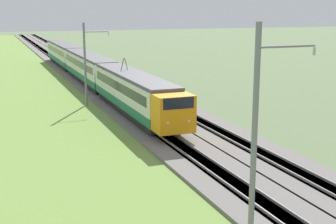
{
  "coord_description": "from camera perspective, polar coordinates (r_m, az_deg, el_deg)",
  "views": [
    {
      "loc": [
        -9.97,
        11.84,
        9.44
      ],
      "look_at": [
        20.7,
        0.0,
        2.18
      ],
      "focal_mm": 50.0,
      "sensor_mm": 36.0,
      "label": 1
    }
  ],
  "objects": [
    {
      "name": "track_adjacent",
      "position": [
        62.79,
        -6.04,
        3.89
      ],
      "size": [
        240.0,
        1.57,
        0.45
      ],
      "color": "#4C4238",
      "rests_on": "ground"
    },
    {
      "name": "passenger_train",
      "position": [
        60.31,
        -9.68,
        5.49
      ],
      "size": [
        59.63,
        2.84,
        4.96
      ],
      "rotation": [
        0.0,
        0.0,
        3.14
      ],
      "color": "orange",
      "rests_on": "ground"
    },
    {
      "name": "catenary_mast_mid",
      "position": [
        46.46,
        -10.01,
        5.82
      ],
      "size": [
        0.22,
        2.56,
        8.17
      ],
      "color": "slate",
      "rests_on": "ground"
    },
    {
      "name": "ballast_main",
      "position": [
        61.83,
        -9.85,
        3.63
      ],
      "size": [
        240.0,
        4.4,
        0.3
      ],
      "color": "slate",
      "rests_on": "ground"
    },
    {
      "name": "track_main",
      "position": [
        61.83,
        -9.85,
        3.64
      ],
      "size": [
        240.0,
        1.57,
        0.45
      ],
      "color": "#4C4238",
      "rests_on": "ground"
    },
    {
      "name": "ballast_adjacent",
      "position": [
        62.79,
        -6.04,
        3.88
      ],
      "size": [
        240.0,
        4.4,
        0.3
      ],
      "color": "slate",
      "rests_on": "ground"
    },
    {
      "name": "catenary_mast_near",
      "position": [
        17.37,
        10.61,
        -3.75
      ],
      "size": [
        0.22,
        2.56,
        9.03
      ],
      "color": "slate",
      "rests_on": "ground"
    },
    {
      "name": "grass_verge",
      "position": [
        60.95,
        -15.7,
        3.14
      ],
      "size": [
        240.0,
        13.08,
        0.12
      ],
      "color": "olive",
      "rests_on": "ground"
    }
  ]
}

